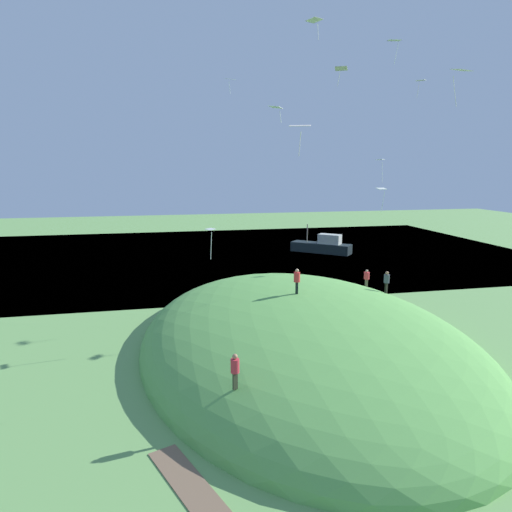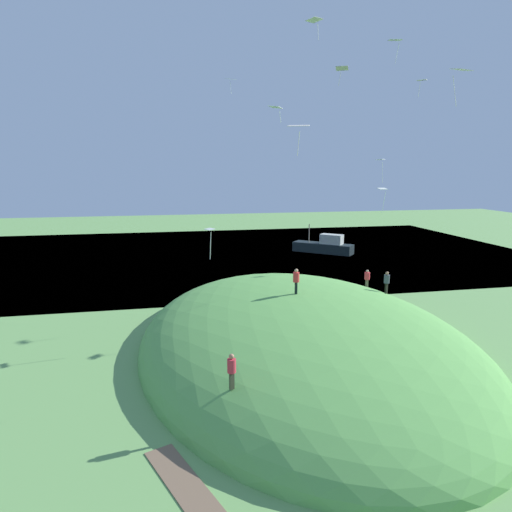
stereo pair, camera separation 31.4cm
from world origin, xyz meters
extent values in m
plane|color=#679C52|center=(0.00, 0.00, 0.00)|extent=(160.00, 160.00, 0.00)
cube|color=#354D74|center=(-25.81, 0.00, -0.20)|extent=(46.72, 80.00, 0.40)
ellipsoid|color=#5CA04B|center=(7.64, -0.48, 0.00)|extent=(31.04, 20.99, 6.51)
cube|color=black|center=(-23.74, 12.19, 0.65)|extent=(6.94, 7.57, 1.30)
cube|color=#B0B5AC|center=(-22.93, 13.13, 1.95)|extent=(3.04, 3.19, 1.30)
cylinder|color=gray|center=(-25.08, 10.64, 2.55)|extent=(0.14, 0.14, 2.50)
cube|color=black|center=(6.85, -0.72, 3.66)|extent=(0.23, 0.13, 0.81)
cylinder|color=red|center=(6.85, -0.72, 4.38)|extent=(0.42, 0.42, 0.64)
sphere|color=tan|center=(6.85, -0.72, 4.82)|extent=(0.24, 0.24, 0.24)
cube|color=#353827|center=(16.53, -6.47, 2.31)|extent=(0.19, 0.24, 0.78)
cylinder|color=#C32E3A|center=(16.53, -6.47, 3.01)|extent=(0.50, 0.50, 0.62)
sphere|color=#A36D52|center=(16.53, -6.47, 3.43)|extent=(0.23, 0.23, 0.23)
cube|color=brown|center=(0.34, 7.41, 1.89)|extent=(0.26, 0.16, 0.75)
cylinder|color=red|center=(0.34, 7.41, 2.56)|extent=(0.50, 0.50, 0.59)
sphere|color=tan|center=(0.34, 7.41, 2.97)|extent=(0.23, 0.23, 0.23)
cube|color=black|center=(4.40, 7.05, 2.57)|extent=(0.22, 0.26, 0.80)
cylinder|color=#3C424B|center=(4.40, 7.05, 3.29)|extent=(0.56, 0.56, 0.64)
sphere|color=#9D6E4E|center=(4.40, 7.05, 3.72)|extent=(0.24, 0.24, 0.24)
cube|color=white|center=(-4.64, 6.54, 19.90)|extent=(1.13, 1.26, 0.26)
cylinder|color=white|center=(-4.88, 6.45, 19.05)|extent=(0.19, 0.17, 1.16)
cube|color=white|center=(4.92, -6.14, 7.45)|extent=(0.82, 0.73, 0.08)
cylinder|color=white|center=(5.08, -6.13, 6.37)|extent=(0.14, 0.14, 1.81)
cube|color=white|center=(-9.52, -2.45, 19.56)|extent=(0.98, 1.14, 0.16)
cylinder|color=white|center=(-9.35, -2.51, 18.77)|extent=(0.11, 0.17, 1.09)
cube|color=silver|center=(9.19, 8.58, 17.15)|extent=(1.10, 1.35, 0.17)
cylinder|color=silver|center=(9.02, 8.34, 15.95)|extent=(0.23, 0.27, 1.81)
cube|color=white|center=(-1.41, 9.70, 21.53)|extent=(0.90, 1.15, 0.10)
cylinder|color=white|center=(-1.18, 9.82, 20.47)|extent=(0.11, 0.27, 1.58)
cube|color=white|center=(2.13, 1.68, 21.53)|extent=(1.30, 1.10, 0.06)
cylinder|color=white|center=(2.26, 1.94, 20.71)|extent=(0.18, 0.07, 1.07)
cube|color=silver|center=(-2.41, 12.90, 18.76)|extent=(0.95, 0.92, 0.07)
cylinder|color=silver|center=(-2.28, 12.62, 17.94)|extent=(0.04, 0.17, 1.24)
cube|color=white|center=(2.56, -1.15, 15.59)|extent=(1.36, 1.23, 0.12)
cylinder|color=white|center=(2.84, -0.87, 14.91)|extent=(0.05, 0.15, 0.80)
cube|color=silver|center=(10.15, -1.73, 13.68)|extent=(1.18, 1.38, 0.14)
cylinder|color=silver|center=(9.92, -1.65, 12.72)|extent=(0.06, 0.15, 1.33)
cube|color=white|center=(-2.54, 9.83, 9.64)|extent=(0.65, 0.86, 0.14)
cylinder|color=white|center=(-2.53, 10.04, 8.46)|extent=(0.20, 0.20, 1.96)
cube|color=white|center=(3.18, 6.64, 12.03)|extent=(0.93, 0.92, 0.06)
cylinder|color=white|center=(3.25, 6.84, 11.09)|extent=(0.22, 0.05, 1.50)
camera|label=1|loc=(34.80, -9.45, 11.42)|focal=32.07mm
camera|label=2|loc=(34.86, -9.15, 11.42)|focal=32.07mm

